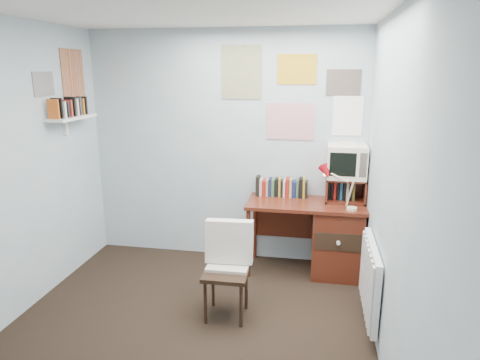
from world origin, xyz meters
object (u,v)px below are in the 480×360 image
at_px(desk, 331,236).
at_px(desk_chair, 226,274).
at_px(tv_riser, 345,189).
at_px(crt_tv, 347,160).
at_px(wall_shelf, 72,118).
at_px(radiator, 370,279).
at_px(desk_lamp, 353,192).

bearing_deg(desk, desk_chair, -131.97).
height_order(tv_riser, crt_tv, crt_tv).
relative_size(crt_tv, wall_shelf, 0.62).
height_order(desk, crt_tv, crt_tv).
bearing_deg(radiator, desk_lamp, 98.80).
height_order(desk, desk_lamp, desk_lamp).
bearing_deg(radiator, desk, 107.24).
height_order(desk_lamp, tv_riser, desk_lamp).
height_order(desk_lamp, crt_tv, crt_tv).
xyz_separation_m(desk, wall_shelf, (-2.57, -0.38, 1.21)).
distance_m(desk_lamp, crt_tv, 0.40).
height_order(crt_tv, wall_shelf, wall_shelf).
distance_m(desk_chair, desk_lamp, 1.45).
distance_m(desk_chair, wall_shelf, 2.16).
distance_m(desk, tv_riser, 0.51).
bearing_deg(desk, wall_shelf, -171.60).
distance_m(tv_riser, wall_shelf, 2.83).
height_order(desk, wall_shelf, wall_shelf).
bearing_deg(crt_tv, wall_shelf, -169.14).
bearing_deg(crt_tv, radiator, -80.65).
bearing_deg(wall_shelf, desk_chair, -20.30).
distance_m(desk, desk_chair, 1.34).
distance_m(crt_tv, radiator, 1.32).
bearing_deg(radiator, desk_chair, -176.68).
bearing_deg(desk_lamp, radiator, -73.62).
bearing_deg(desk, radiator, -72.76).
bearing_deg(desk, desk_lamp, -45.77).
bearing_deg(radiator, crt_tv, 99.24).
bearing_deg(desk_chair, wall_shelf, 159.04).
xyz_separation_m(tv_riser, wall_shelf, (-2.69, -0.49, 0.74)).
bearing_deg(desk_chair, desk_lamp, 36.86).
relative_size(desk_lamp, crt_tv, 0.95).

